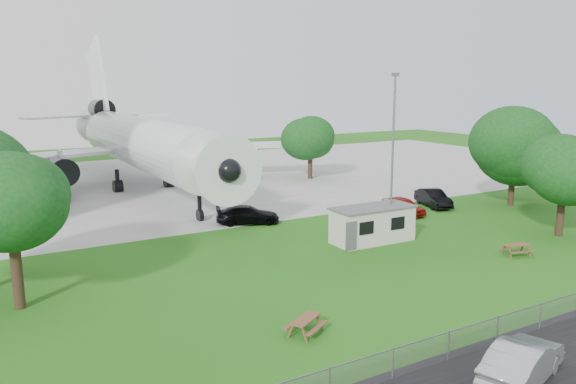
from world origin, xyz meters
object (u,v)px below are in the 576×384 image
airliner (139,140)px  site_cabin (373,224)px  picnic_west (305,334)px  picnic_east (516,255)px  car_centre_sedan (522,362)px

airliner → site_cabin: airliner is taller
site_cabin → picnic_west: 16.35m
picnic_west → picnic_east: same height
site_cabin → car_centre_sedan: bearing=-111.9°
airliner → picnic_east: airliner is taller
airliner → site_cabin: 31.08m
airliner → site_cabin: size_ratio=7.05×
picnic_west → car_centre_sedan: 9.31m
site_cabin → picnic_east: 9.88m
picnic_east → car_centre_sedan: car_centre_sedan is taller
picnic_west → car_centre_sedan: car_centre_sedan is taller
site_cabin → car_centre_sedan: (-7.38, -18.40, -0.49)m
site_cabin → picnic_east: bearing=-50.4°
site_cabin → picnic_west: (-12.39, -10.59, -1.31)m
car_centre_sedan → picnic_east: bearing=-69.6°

